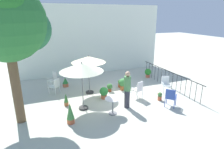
{
  "coord_description": "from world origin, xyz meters",
  "views": [
    {
      "loc": [
        -3.65,
        -8.74,
        4.21
      ],
      "look_at": [
        0.0,
        0.51,
        1.06
      ],
      "focal_mm": 30.26,
      "sensor_mm": 36.0,
      "label": 1
    }
  ],
  "objects_px": {
    "patio_chair_1": "(55,85)",
    "potted_plant_4": "(65,82)",
    "patio_chair_0": "(171,97)",
    "potted_plant_5": "(123,83)",
    "patio_umbrella_0": "(81,68)",
    "potted_plant_0": "(104,92)",
    "potted_plant_3": "(66,100)",
    "patio_umbrella_1": "(88,60)",
    "patio_chair_2": "(138,89)",
    "potted_plant_2": "(148,73)",
    "potted_plant_6": "(120,83)",
    "patio_chair_4": "(53,79)",
    "cafe_table_0": "(113,103)",
    "patio_chair_3": "(166,83)",
    "shade_tree": "(7,22)",
    "standing_person": "(127,89)",
    "potted_plant_8": "(110,87)",
    "potted_plant_7": "(160,96)"
  },
  "relations": [
    {
      "from": "patio_umbrella_0",
      "to": "potted_plant_2",
      "type": "bearing_deg",
      "value": 28.9
    },
    {
      "from": "cafe_table_0",
      "to": "potted_plant_0",
      "type": "height_order",
      "value": "cafe_table_0"
    },
    {
      "from": "patio_chair_1",
      "to": "potted_plant_4",
      "type": "relative_size",
      "value": 1.57
    },
    {
      "from": "shade_tree",
      "to": "potted_plant_2",
      "type": "bearing_deg",
      "value": 21.0
    },
    {
      "from": "potted_plant_6",
      "to": "potted_plant_5",
      "type": "bearing_deg",
      "value": -96.15
    },
    {
      "from": "shade_tree",
      "to": "potted_plant_3",
      "type": "distance_m",
      "value": 4.17
    },
    {
      "from": "patio_chair_0",
      "to": "potted_plant_3",
      "type": "relative_size",
      "value": 1.44
    },
    {
      "from": "patio_chair_1",
      "to": "potted_plant_6",
      "type": "distance_m",
      "value": 3.78
    },
    {
      "from": "standing_person",
      "to": "cafe_table_0",
      "type": "bearing_deg",
      "value": -159.0
    },
    {
      "from": "potted_plant_0",
      "to": "potted_plant_3",
      "type": "xyz_separation_m",
      "value": [
        -1.96,
        -0.11,
        -0.04
      ]
    },
    {
      "from": "patio_chair_1",
      "to": "patio_chair_3",
      "type": "xyz_separation_m",
      "value": [
        5.83,
        -2.02,
        0.02
      ]
    },
    {
      "from": "patio_chair_4",
      "to": "potted_plant_5",
      "type": "relative_size",
      "value": 1.35
    },
    {
      "from": "patio_chair_0",
      "to": "potted_plant_0",
      "type": "relative_size",
      "value": 1.46
    },
    {
      "from": "potted_plant_7",
      "to": "patio_chair_1",
      "type": "bearing_deg",
      "value": 149.93
    },
    {
      "from": "shade_tree",
      "to": "patio_umbrella_1",
      "type": "distance_m",
      "value": 4.33
    },
    {
      "from": "patio_umbrella_1",
      "to": "patio_chair_2",
      "type": "xyz_separation_m",
      "value": [
        2.16,
        -1.65,
        -1.36
      ]
    },
    {
      "from": "patio_chair_1",
      "to": "potted_plant_4",
      "type": "distance_m",
      "value": 1.16
    },
    {
      "from": "potted_plant_5",
      "to": "potted_plant_0",
      "type": "bearing_deg",
      "value": -152.82
    },
    {
      "from": "patio_umbrella_0",
      "to": "potted_plant_3",
      "type": "height_order",
      "value": "patio_umbrella_0"
    },
    {
      "from": "potted_plant_2",
      "to": "potted_plant_4",
      "type": "xyz_separation_m",
      "value": [
        -5.66,
        0.29,
        -0.07
      ]
    },
    {
      "from": "patio_chair_3",
      "to": "potted_plant_7",
      "type": "relative_size",
      "value": 2.09
    },
    {
      "from": "patio_chair_1",
      "to": "potted_plant_0",
      "type": "distance_m",
      "value": 2.78
    },
    {
      "from": "potted_plant_0",
      "to": "potted_plant_3",
      "type": "bearing_deg",
      "value": -176.85
    },
    {
      "from": "potted_plant_5",
      "to": "potted_plant_8",
      "type": "height_order",
      "value": "potted_plant_5"
    },
    {
      "from": "patio_chair_0",
      "to": "potted_plant_3",
      "type": "distance_m",
      "value": 4.99
    },
    {
      "from": "patio_umbrella_1",
      "to": "potted_plant_6",
      "type": "height_order",
      "value": "patio_umbrella_1"
    },
    {
      "from": "patio_chair_3",
      "to": "standing_person",
      "type": "xyz_separation_m",
      "value": [
        -2.85,
        -0.88,
        0.4
      ]
    },
    {
      "from": "potted_plant_5",
      "to": "potted_plant_6",
      "type": "height_order",
      "value": "potted_plant_5"
    },
    {
      "from": "patio_umbrella_0",
      "to": "potted_plant_8",
      "type": "xyz_separation_m",
      "value": [
        1.88,
        1.49,
        -1.73
      ]
    },
    {
      "from": "patio_umbrella_0",
      "to": "potted_plant_0",
      "type": "distance_m",
      "value": 2.2
    },
    {
      "from": "cafe_table_0",
      "to": "patio_umbrella_1",
      "type": "bearing_deg",
      "value": 97.38
    },
    {
      "from": "patio_chair_4",
      "to": "potted_plant_0",
      "type": "distance_m",
      "value": 3.51
    },
    {
      "from": "patio_chair_1",
      "to": "potted_plant_5",
      "type": "xyz_separation_m",
      "value": [
        3.7,
        -0.85,
        -0.09
      ]
    },
    {
      "from": "patio_chair_2",
      "to": "patio_chair_3",
      "type": "relative_size",
      "value": 1.06
    },
    {
      "from": "patio_chair_0",
      "to": "potted_plant_5",
      "type": "relative_size",
      "value": 1.31
    },
    {
      "from": "patio_chair_2",
      "to": "potted_plant_8",
      "type": "relative_size",
      "value": 2.05
    },
    {
      "from": "patio_chair_3",
      "to": "cafe_table_0",
      "type": "bearing_deg",
      "value": -161.86
    },
    {
      "from": "potted_plant_0",
      "to": "potted_plant_5",
      "type": "height_order",
      "value": "potted_plant_5"
    },
    {
      "from": "shade_tree",
      "to": "cafe_table_0",
      "type": "xyz_separation_m",
      "value": [
        3.7,
        -0.84,
        -3.45
      ]
    },
    {
      "from": "shade_tree",
      "to": "patio_chair_4",
      "type": "relative_size",
      "value": 5.71
    },
    {
      "from": "potted_plant_2",
      "to": "potted_plant_6",
      "type": "distance_m",
      "value": 2.78
    },
    {
      "from": "potted_plant_5",
      "to": "standing_person",
      "type": "bearing_deg",
      "value": -109.15
    },
    {
      "from": "patio_chair_1",
      "to": "patio_chair_2",
      "type": "relative_size",
      "value": 0.92
    },
    {
      "from": "patio_chair_0",
      "to": "potted_plant_5",
      "type": "height_order",
      "value": "patio_chair_0"
    },
    {
      "from": "patio_chair_0",
      "to": "patio_chair_3",
      "type": "xyz_separation_m",
      "value": [
        0.91,
        1.6,
        -0.01
      ]
    },
    {
      "from": "patio_umbrella_1",
      "to": "patio_chair_4",
      "type": "relative_size",
      "value": 2.3
    },
    {
      "from": "patio_chair_0",
      "to": "potted_plant_8",
      "type": "height_order",
      "value": "patio_chair_0"
    },
    {
      "from": "patio_chair_1",
      "to": "patio_chair_3",
      "type": "relative_size",
      "value": 0.97
    },
    {
      "from": "patio_umbrella_0",
      "to": "potted_plant_5",
      "type": "bearing_deg",
      "value": 28.33
    },
    {
      "from": "patio_chair_4",
      "to": "potted_plant_2",
      "type": "height_order",
      "value": "patio_chair_4"
    }
  ]
}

